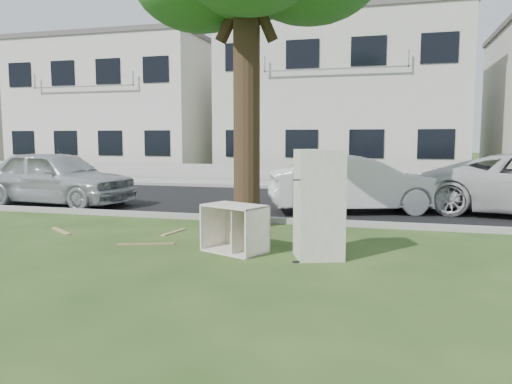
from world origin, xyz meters
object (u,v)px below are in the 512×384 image
(car_center, at_px, (357,184))
(fridge, at_px, (319,204))
(cabinet, at_px, (235,228))
(car_left, at_px, (56,177))

(car_center, bearing_deg, fridge, 157.96)
(fridge, height_order, cabinet, fridge)
(car_center, xyz_separation_m, car_left, (-8.05, -0.78, 0.05))
(car_center, distance_m, car_left, 8.09)
(fridge, distance_m, car_left, 8.86)
(car_center, relative_size, car_left, 0.96)
(fridge, relative_size, car_left, 0.37)
(cabinet, relative_size, car_center, 0.23)
(car_center, height_order, car_left, car_left)
(cabinet, bearing_deg, car_center, 95.78)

